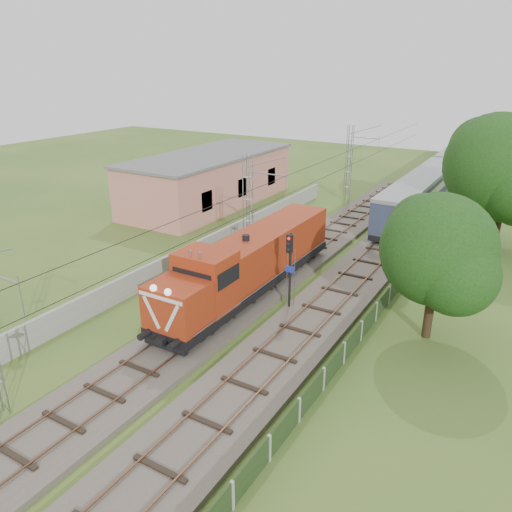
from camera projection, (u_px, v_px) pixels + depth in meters
The scene contains 13 objects.
ground at pixel (177, 347), 26.04m from camera, with size 140.00×140.00×0.00m, color #365821.
track_main at pixel (247, 294), 31.58m from camera, with size 4.20×70.00×0.45m.
track_side at pixel (386, 247), 39.63m from camera, with size 4.20×80.00×0.45m.
catenary at pixel (249, 210), 35.58m from camera, with size 3.31×70.00×8.00m.
boundary_wall at pixel (210, 245), 38.47m from camera, with size 0.25×40.00×1.50m, color #9E9E99.
station_building at pixel (210, 179), 51.43m from camera, with size 8.40×20.40×5.22m.
fence at pixel (344, 353), 24.43m from camera, with size 0.12×32.00×1.20m.
locomotive at pixel (250, 262), 31.11m from camera, with size 2.99×17.06×4.33m.
coach_rake at pixel (462, 156), 64.59m from camera, with size 2.94×65.48×3.39m.
signal_post at pixel (290, 259), 28.58m from camera, with size 0.54×0.42×4.90m.
tree_a at pixel (439, 251), 25.23m from camera, with size 6.13×5.84×7.95m.
tree_b at pixel (506, 186), 38.50m from camera, with size 6.09×5.80×7.89m.
tree_c at pixel (498, 166), 37.55m from camera, with size 8.14×7.75×10.55m.
Camera 1 is at (15.00, -17.29, 13.92)m, focal length 35.00 mm.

